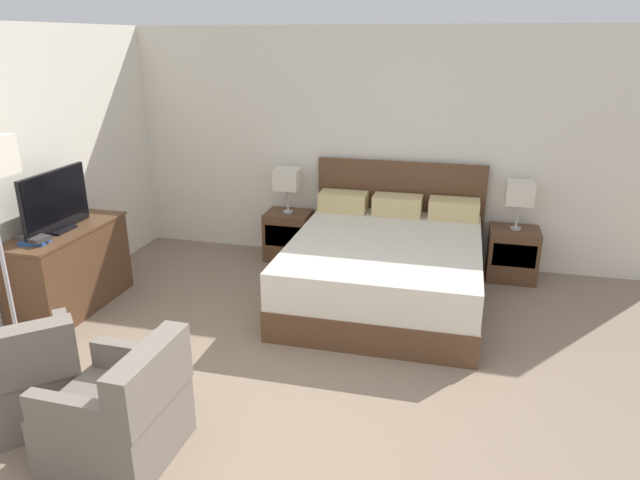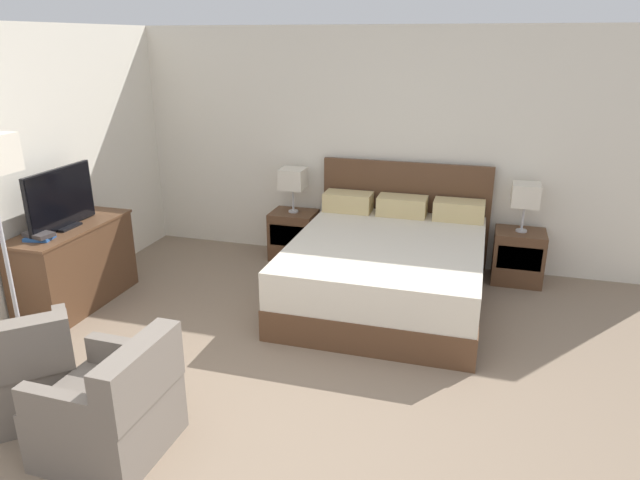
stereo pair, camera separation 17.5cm
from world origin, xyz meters
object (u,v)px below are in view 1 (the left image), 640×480
(bed, at_px, (386,266))
(dresser, at_px, (70,268))
(nightstand_left, at_px, (289,235))
(nightstand_right, at_px, (512,254))
(book_red_cover, at_px, (35,242))
(table_lamp_left, at_px, (288,180))
(table_lamp_right, at_px, (520,193))
(tv, at_px, (56,202))
(armchair_companion, at_px, (121,415))
(armchair_by_window, at_px, (22,381))
(book_blue_cover, at_px, (34,238))

(bed, height_order, dresser, bed)
(nightstand_left, distance_m, nightstand_right, 2.42)
(bed, height_order, book_red_cover, bed)
(book_red_cover, bearing_deg, nightstand_right, 27.91)
(table_lamp_left, height_order, table_lamp_right, same)
(dresser, distance_m, tv, 0.64)
(table_lamp_left, relative_size, tv, 0.61)
(nightstand_right, xyz_separation_m, table_lamp_right, (0.00, 0.00, 0.65))
(tv, xyz_separation_m, armchair_companion, (1.55, -1.61, -0.75))
(armchair_by_window, bearing_deg, book_blue_cover, 122.80)
(bed, xyz_separation_m, nightstand_right, (1.21, 0.79, -0.06))
(armchair_companion, bearing_deg, book_red_cover, 140.35)
(book_red_cover, bearing_deg, table_lamp_left, 53.75)
(bed, distance_m, dresser, 2.92)
(nightstand_right, bearing_deg, book_red_cover, -152.09)
(bed, bearing_deg, armchair_companion, -115.03)
(bed, relative_size, armchair_by_window, 2.20)
(nightstand_right, bearing_deg, bed, -146.97)
(nightstand_left, distance_m, armchair_companion, 3.38)
(table_lamp_left, distance_m, dresser, 2.38)
(tv, xyz_separation_m, armchair_by_window, (0.73, -1.45, -0.75))
(dresser, xyz_separation_m, armchair_companion, (1.56, -1.66, -0.12))
(nightstand_right, relative_size, armchair_companion, 0.72)
(table_lamp_left, xyz_separation_m, book_blue_cover, (-1.54, -2.10, -0.09))
(nightstand_right, bearing_deg, nightstand_left, 180.00)
(table_lamp_right, relative_size, armchair_by_window, 0.51)
(table_lamp_right, height_order, book_red_cover, table_lamp_right)
(table_lamp_right, bearing_deg, armchair_by_window, -135.21)
(book_blue_cover, height_order, armchair_companion, book_blue_cover)
(dresser, relative_size, armchair_companion, 1.63)
(book_blue_cover, bearing_deg, dresser, 91.91)
(bed, height_order, armchair_by_window, bed)
(armchair_by_window, bearing_deg, table_lamp_left, 75.70)
(table_lamp_left, distance_m, armchair_companion, 3.44)
(nightstand_right, height_order, dresser, dresser)
(tv, bearing_deg, book_red_cover, -88.02)
(nightstand_right, distance_m, armchair_companion, 4.16)
(book_red_cover, height_order, armchair_by_window, book_red_cover)
(table_lamp_right, xyz_separation_m, tv, (-3.98, -1.77, 0.12))
(table_lamp_right, height_order, dresser, table_lamp_right)
(tv, relative_size, armchair_by_window, 0.84)
(armchair_by_window, xyz_separation_m, armchair_companion, (0.82, -0.16, 0.00))
(bed, distance_m, table_lamp_left, 1.56)
(armchair_by_window, bearing_deg, armchair_companion, -10.97)
(armchair_by_window, bearing_deg, book_red_cover, 122.76)
(dresser, distance_m, armchair_by_window, 1.67)
(nightstand_right, bearing_deg, book_blue_cover, -152.09)
(dresser, bearing_deg, book_red_cover, -87.90)
(nightstand_left, xyz_separation_m, table_lamp_right, (2.42, 0.00, 0.65))
(table_lamp_left, relative_size, armchair_by_window, 0.51)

